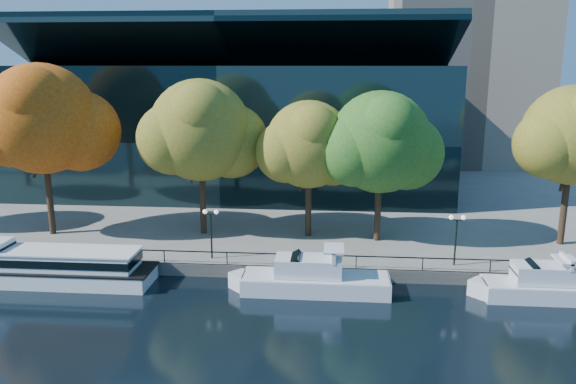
# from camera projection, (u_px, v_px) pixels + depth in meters

# --- Properties ---
(ground) EXTENTS (160.00, 160.00, 0.00)m
(ground) POSITION_uv_depth(u_px,v_px,m) (219.00, 293.00, 40.83)
(ground) COLOR black
(ground) RESTS_ON ground
(promenade) EXTENTS (90.00, 67.08, 1.00)m
(promenade) POSITION_uv_depth(u_px,v_px,m) (274.00, 182.00, 76.02)
(promenade) COLOR slate
(promenade) RESTS_ON ground
(railing) EXTENTS (88.20, 0.08, 0.99)m
(railing) POSITION_uv_depth(u_px,v_px,m) (227.00, 253.00, 43.55)
(railing) COLOR black
(railing) RESTS_ON promenade
(convention_building) EXTENTS (50.00, 24.57, 21.43)m
(convention_building) POSITION_uv_depth(u_px,v_px,m) (238.00, 127.00, 70.09)
(convention_building) COLOR black
(convention_building) RESTS_ON ground
(tour_boat) EXTENTS (16.68, 3.72, 3.17)m
(tour_boat) POSITION_uv_depth(u_px,v_px,m) (48.00, 265.00, 42.46)
(tour_boat) COLOR white
(tour_boat) RESTS_ON ground
(cruiser_near) EXTENTS (11.85, 3.05, 3.43)m
(cruiser_near) POSITION_uv_depth(u_px,v_px,m) (309.00, 278.00, 40.75)
(cruiser_near) COLOR silver
(cruiser_near) RESTS_ON ground
(cruiser_far) EXTENTS (9.94, 2.76, 3.25)m
(cruiser_far) POSITION_uv_depth(u_px,v_px,m) (542.00, 285.00, 39.54)
(cruiser_far) COLOR silver
(cruiser_far) RESTS_ON ground
(tree_1) EXTENTS (12.15, 9.97, 15.37)m
(tree_1) POSITION_uv_depth(u_px,v_px,m) (44.00, 121.00, 49.20)
(tree_1) COLOR black
(tree_1) RESTS_ON promenade
(tree_2) EXTENTS (11.30, 9.27, 14.01)m
(tree_2) POSITION_uv_depth(u_px,v_px,m) (202.00, 133.00, 49.57)
(tree_2) COLOR black
(tree_2) RESTS_ON promenade
(tree_3) EXTENTS (9.64, 7.90, 12.19)m
(tree_3) POSITION_uv_depth(u_px,v_px,m) (311.00, 146.00, 49.09)
(tree_3) COLOR black
(tree_3) RESTS_ON promenade
(tree_4) EXTENTS (10.89, 8.93, 13.09)m
(tree_4) POSITION_uv_depth(u_px,v_px,m) (382.00, 144.00, 47.69)
(tree_4) COLOR black
(tree_4) RESTS_ON promenade
(tree_5) EXTENTS (10.37, 8.50, 13.61)m
(tree_5) POSITION_uv_depth(u_px,v_px,m) (575.00, 137.00, 46.49)
(tree_5) COLOR black
(tree_5) RESTS_ON promenade
(lamp_1) EXTENTS (1.26, 0.36, 4.03)m
(lamp_1) POSITION_uv_depth(u_px,v_px,m) (211.00, 222.00, 44.42)
(lamp_1) COLOR black
(lamp_1) RESTS_ON promenade
(lamp_2) EXTENTS (1.26, 0.36, 4.03)m
(lamp_2) POSITION_uv_depth(u_px,v_px,m) (456.00, 228.00, 42.84)
(lamp_2) COLOR black
(lamp_2) RESTS_ON promenade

